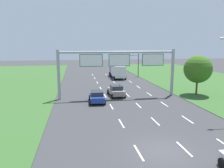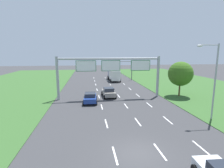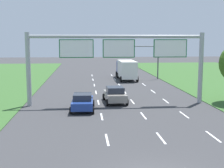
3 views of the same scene
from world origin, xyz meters
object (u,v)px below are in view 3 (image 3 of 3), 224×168
Objects in this scene: car_mid_lane at (115,95)px; sign_gantry at (119,54)px; car_near_red at (83,102)px; traffic_light_mast at (146,55)px; box_truck at (126,69)px.

sign_gantry is at bearing -75.86° from car_mid_lane.
car_mid_lane reaches higher than car_near_red.
sign_gantry is 3.08× the size of traffic_light_mast.
box_truck is 0.49× the size of sign_gantry.
sign_gantry is (-3.36, -19.09, 3.29)m from box_truck.
box_truck is (3.62, 18.20, 0.86)m from car_mid_lane.
car_near_red is 0.24× the size of sign_gantry.
car_mid_lane is at bearing -101.32° from box_truck.
car_near_red is 0.97× the size of car_mid_lane.
traffic_light_mast reaches higher than box_truck.
car_near_red is 23.83m from traffic_light_mast.
car_mid_lane is 19.67m from traffic_light_mast.
car_mid_lane is 18.58m from box_truck.
sign_gantry is (3.50, 2.31, 4.18)m from car_near_red.
car_near_red is at bearing -115.17° from traffic_light_mast.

